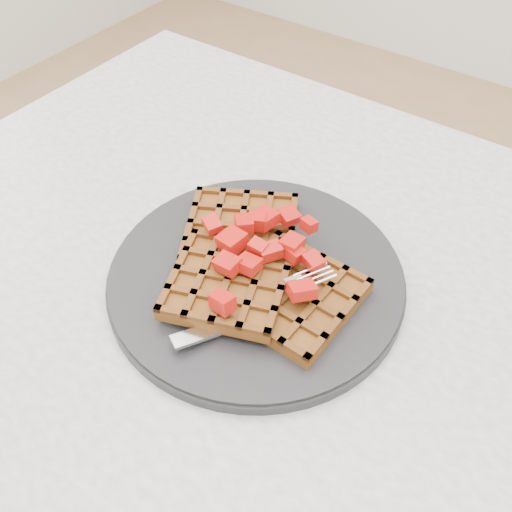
% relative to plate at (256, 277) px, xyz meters
% --- Properties ---
extents(table, '(1.20, 0.80, 0.75)m').
position_rel_plate_xyz_m(table, '(0.12, -0.00, -0.12)').
color(table, silver).
rests_on(table, ground).
extents(plate, '(0.31, 0.31, 0.02)m').
position_rel_plate_xyz_m(plate, '(0.00, 0.00, 0.00)').
color(plate, black).
rests_on(plate, table).
extents(waffles, '(0.24, 0.23, 0.03)m').
position_rel_plate_xyz_m(waffles, '(0.00, -0.00, 0.02)').
color(waffles, brown).
rests_on(waffles, plate).
extents(strawberry_pile, '(0.15, 0.15, 0.02)m').
position_rel_plate_xyz_m(strawberry_pile, '(0.00, 0.00, 0.05)').
color(strawberry_pile, '#A80200').
rests_on(strawberry_pile, waffles).
extents(fork, '(0.10, 0.17, 0.02)m').
position_rel_plate_xyz_m(fork, '(0.04, -0.04, 0.02)').
color(fork, silver).
rests_on(fork, plate).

